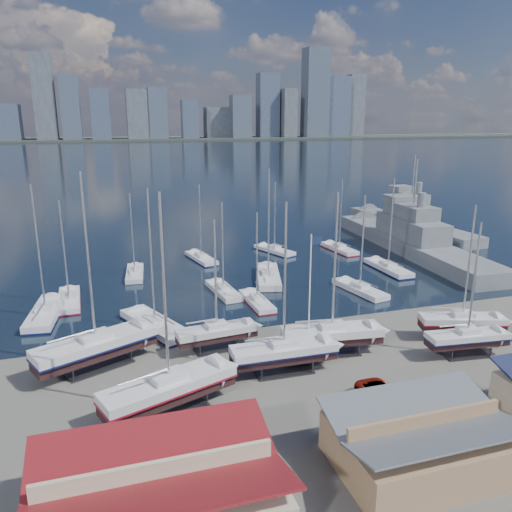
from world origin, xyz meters
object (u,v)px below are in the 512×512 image
object	(u,v)px
naval_ship_west	(410,222)
sailboat_cradle_0	(96,346)
flagpole	(311,287)
car_a	(200,461)
naval_ship_east	(410,242)

from	to	relation	value
naval_ship_west	sailboat_cradle_0	bearing A→B (deg)	120.15
flagpole	sailboat_cradle_0	bearing A→B (deg)	170.40
car_a	flagpole	xyz separation A→B (m)	(13.99, 13.98, 6.64)
car_a	naval_ship_east	bearing A→B (deg)	63.12
flagpole	naval_ship_west	bearing A→B (deg)	47.71
sailboat_cradle_0	car_a	distance (m)	18.78
sailboat_cradle_0	naval_ship_east	size ratio (longest dim) A/B	0.41
sailboat_cradle_0	naval_ship_east	xyz separation A→B (m)	(54.83, 29.68, -0.56)
car_a	flagpole	world-z (taller)	flagpole
sailboat_cradle_0	car_a	size ratio (longest dim) A/B	4.76
flagpole	naval_ship_east	bearing A→B (deg)	44.17
sailboat_cradle_0	flagpole	bearing A→B (deg)	-34.12
naval_ship_east	car_a	bearing A→B (deg)	137.33
naval_ship_east	flagpole	size ratio (longest dim) A/B	3.65
naval_ship_west	car_a	distance (m)	85.92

